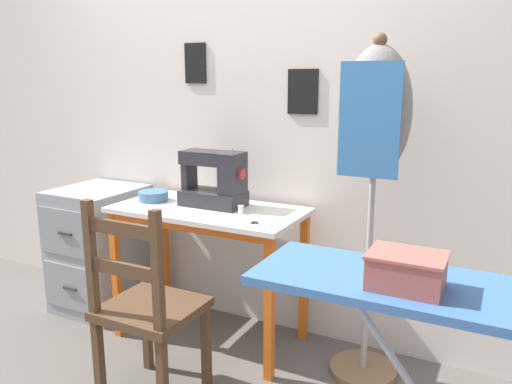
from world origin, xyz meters
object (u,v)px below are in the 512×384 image
sewing_machine (216,181)px  dress_form (375,136)px  thread_spool_near_machine (241,210)px  scissors (258,224)px  filing_cabinet (100,248)px  ironing_board (467,311)px  wooden_chair (147,309)px  storage_box (406,271)px  fabric_bowl (153,196)px

sewing_machine → dress_form: size_ratio=0.22×
sewing_machine → thread_spool_near_machine: size_ratio=8.25×
scissors → thread_spool_near_machine: 0.21m
sewing_machine → thread_spool_near_machine: bearing=-21.8°
scissors → filing_cabinet: bearing=170.8°
ironing_board → filing_cabinet: bearing=157.3°
dress_form → wooden_chair: bearing=-141.3°
sewing_machine → filing_cabinet: bearing=-178.5°
thread_spool_near_machine → sewing_machine: bearing=158.2°
thread_spool_near_machine → wooden_chair: size_ratio=0.05×
wooden_chair → dress_form: size_ratio=0.58×
dress_form → ironing_board: size_ratio=1.43×
storage_box → ironing_board: bearing=17.7°
sewing_machine → ironing_board: sewing_machine is taller
filing_cabinet → dress_form: (1.66, 0.01, 0.77)m
storage_box → wooden_chair: bearing=164.0°
thread_spool_near_machine → filing_cabinet: (-1.02, 0.05, -0.38)m
scissors → thread_spool_near_machine: thread_spool_near_machine is taller
thread_spool_near_machine → ironing_board: 1.39m
sewing_machine → ironing_board: bearing=-35.1°
sewing_machine → thread_spool_near_machine: 0.24m
sewing_machine → ironing_board: 1.59m
filing_cabinet → dress_form: dress_form is taller
scissors → wooden_chair: size_ratio=0.14×
thread_spool_near_machine → ironing_board: size_ratio=0.04×
scissors → storage_box: storage_box is taller
fabric_bowl → thread_spool_near_machine: size_ratio=3.89×
sewing_machine → wooden_chair: 0.78m
fabric_bowl → ironing_board: ironing_board is taller
filing_cabinet → storage_box: bearing=-25.3°
fabric_bowl → dress_form: (1.20, 0.04, 0.39)m
filing_cabinet → ironing_board: ironing_board is taller
wooden_chair → fabric_bowl: bearing=125.3°
ironing_board → storage_box: storage_box is taller
thread_spool_near_machine → storage_box: bearing=-42.6°
sewing_machine → fabric_bowl: bearing=-171.5°
wooden_chair → dress_form: 1.24m
wooden_chair → ironing_board: wooden_chair is taller
fabric_bowl → storage_box: (1.53, -0.90, 0.16)m
wooden_chair → ironing_board: bearing=-12.3°
sewing_machine → wooden_chair: size_ratio=0.38×
thread_spool_near_machine → storage_box: storage_box is taller
sewing_machine → fabric_bowl: 0.39m
dress_form → ironing_board: 1.07m
thread_spool_near_machine → scissors: bearing=-40.0°
sewing_machine → storage_box: bearing=-39.8°
fabric_bowl → wooden_chair: size_ratio=0.18×
ironing_board → sewing_machine: bearing=144.9°
ironing_board → fabric_bowl: bearing=152.8°
ironing_board → storage_box: 0.18m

